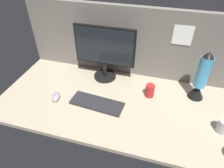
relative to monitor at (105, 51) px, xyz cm
name	(u,v)px	position (x,y,z in cm)	size (l,w,h in cm)	color
ground_plane	(125,103)	(22.52, -25.14, -25.70)	(180.00, 80.00, 3.00)	tan
cubicle_wall_back	(137,43)	(22.57, 12.35, 3.42)	(180.00, 5.50, 55.21)	slate
monitor	(105,51)	(0.00, 0.00, 0.00)	(46.72, 18.00, 43.09)	black
keyboard	(97,103)	(4.26, -33.28, -23.20)	(37.00, 13.00, 2.00)	#262628
mouse	(56,97)	(-26.11, -35.65, -22.50)	(5.60, 9.60, 3.40)	#99999E
mug_red_plastic	(150,91)	(38.24, -14.12, -19.34)	(6.43, 6.43, 9.71)	red
mug_steel	(223,126)	(84.68, -34.64, -19.77)	(7.06, 7.06, 8.86)	#B2B2B7
lava_lamp	(201,80)	(70.69, -5.91, -8.66)	(11.32, 11.32, 37.06)	black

